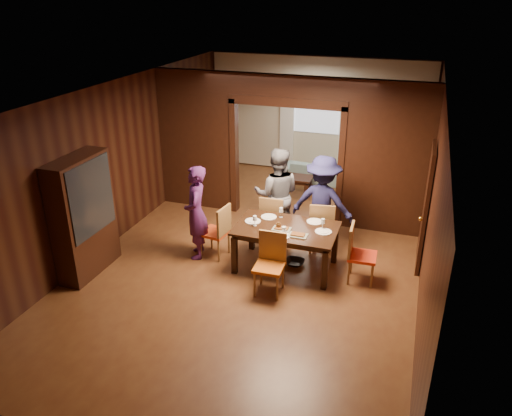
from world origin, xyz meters
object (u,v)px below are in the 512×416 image
(coffee_table, at_px, (295,185))
(chair_far_r, at_px, (322,226))
(person_grey, at_px, (277,195))
(person_navy, at_px, (322,203))
(chair_far_l, at_px, (274,219))
(hutch, at_px, (84,216))
(dining_table, at_px, (286,248))
(chair_near, at_px, (269,265))
(chair_right, at_px, (363,254))
(sofa, at_px, (319,171))
(chair_left, at_px, (215,231))
(person_purple, at_px, (196,213))

(coffee_table, distance_m, chair_far_r, 2.76)
(person_grey, height_order, person_navy, person_grey)
(chair_far_l, relative_size, hutch, 0.48)
(chair_far_r, bearing_deg, hutch, 18.58)
(dining_table, relative_size, chair_near, 1.72)
(chair_right, bearing_deg, dining_table, 87.10)
(sofa, height_order, chair_far_r, chair_far_r)
(coffee_table, distance_m, chair_far_l, 2.52)
(dining_table, height_order, chair_right, chair_right)
(person_grey, height_order, coffee_table, person_grey)
(sofa, bearing_deg, person_navy, 103.83)
(chair_left, height_order, chair_right, same)
(chair_right, distance_m, chair_far_l, 1.91)
(chair_right, height_order, chair_far_l, same)
(coffee_table, distance_m, hutch, 5.10)
(hutch, bearing_deg, chair_left, 32.47)
(person_navy, distance_m, chair_far_l, 0.95)
(chair_left, relative_size, chair_far_r, 1.00)
(person_purple, height_order, chair_far_r, person_purple)
(dining_table, relative_size, chair_right, 1.72)
(chair_far_l, bearing_deg, person_navy, -173.62)
(chair_right, xyz_separation_m, chair_near, (-1.32, -0.80, 0.00))
(chair_far_l, distance_m, chair_near, 1.67)
(coffee_table, xyz_separation_m, chair_near, (0.65, -4.11, 0.28))
(dining_table, relative_size, hutch, 0.84)
(dining_table, bearing_deg, chair_left, 179.68)
(chair_far_l, height_order, chair_near, same)
(chair_far_r, bearing_deg, chair_left, 14.39)
(coffee_table, bearing_deg, chair_right, -59.22)
(sofa, relative_size, chair_left, 1.76)
(chair_right, bearing_deg, chair_far_r, 43.41)
(coffee_table, height_order, hutch, hutch)
(sofa, relative_size, chair_far_l, 1.76)
(person_purple, height_order, person_navy, person_navy)
(chair_far_l, xyz_separation_m, hutch, (-2.63, -1.93, 0.52))
(chair_right, bearing_deg, chair_left, 87.23)
(person_purple, xyz_separation_m, sofa, (1.27, 4.31, -0.59))
(dining_table, relative_size, chair_far_l, 1.72)
(person_navy, distance_m, sofa, 3.42)
(chair_far_l, bearing_deg, person_grey, -91.00)
(dining_table, distance_m, coffee_table, 3.37)
(person_purple, distance_m, person_grey, 1.57)
(person_navy, distance_m, chair_right, 1.34)
(coffee_table, bearing_deg, hutch, -118.40)
(sofa, xyz_separation_m, chair_far_r, (0.75, -3.42, 0.24))
(coffee_table, distance_m, chair_left, 3.35)
(chair_right, xyz_separation_m, chair_far_r, (-0.83, 0.81, 0.00))
(coffee_table, xyz_separation_m, chair_right, (1.97, -3.31, 0.28))
(coffee_table, bearing_deg, chair_far_l, -84.47)
(person_grey, bearing_deg, hutch, 26.35)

